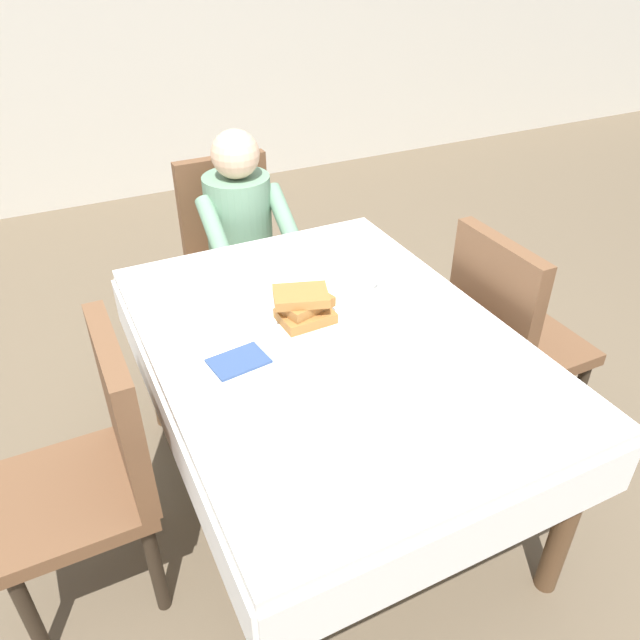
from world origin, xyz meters
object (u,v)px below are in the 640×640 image
at_px(dining_table_main, 330,358).
at_px(chair_right_side, 507,329).
at_px(diner_person, 242,230).
at_px(cup_coffee, 362,283).
at_px(breakfast_stack, 304,306).
at_px(knife_right_of_plate, 357,312).
at_px(chair_left_side, 97,461).
at_px(syrup_pitcher, 224,308).
at_px(spoon_near_edge, 357,383).
at_px(chair_diner, 233,243).
at_px(fork_left_of_plate, 253,341).
at_px(plate_breakfast, 304,322).

relative_size(dining_table_main, chair_right_side, 1.64).
bearing_deg(chair_right_side, diner_person, -145.19).
bearing_deg(dining_table_main, cup_coffee, 40.49).
distance_m(breakfast_stack, knife_right_of_plate, 0.20).
xyz_separation_m(chair_left_side, breakfast_stack, (0.73, 0.11, 0.28)).
bearing_deg(breakfast_stack, dining_table_main, -67.76).
relative_size(dining_table_main, syrup_pitcher, 19.05).
bearing_deg(breakfast_stack, spoon_near_edge, -89.65).
height_order(chair_diner, syrup_pitcher, chair_diner).
bearing_deg(knife_right_of_plate, dining_table_main, 119.59).
xyz_separation_m(chair_diner, breakfast_stack, (-0.11, -1.06, 0.28)).
xyz_separation_m(chair_left_side, cup_coffee, (0.99, 0.19, 0.25)).
height_order(dining_table_main, knife_right_of_plate, knife_right_of_plate).
height_order(dining_table_main, breakfast_stack, breakfast_stack).
xyz_separation_m(breakfast_stack, syrup_pitcher, (-0.23, 0.14, -0.03)).
relative_size(cup_coffee, knife_right_of_plate, 0.57).
xyz_separation_m(chair_right_side, breakfast_stack, (-0.81, 0.11, 0.28)).
bearing_deg(chair_left_side, cup_coffee, -79.33).
xyz_separation_m(chair_right_side, syrup_pitcher, (-1.04, 0.25, 0.25)).
bearing_deg(dining_table_main, syrup_pitcher, 137.38).
xyz_separation_m(chair_right_side, spoon_near_edge, (-0.81, -0.25, 0.21)).
relative_size(dining_table_main, spoon_near_edge, 10.16).
height_order(dining_table_main, chair_right_side, chair_right_side).
xyz_separation_m(cup_coffee, syrup_pitcher, (-0.49, 0.06, -0.01)).
height_order(chair_right_side, chair_left_side, same).
height_order(chair_diner, knife_right_of_plate, chair_diner).
distance_m(diner_person, fork_left_of_plate, 0.98).
xyz_separation_m(plate_breakfast, breakfast_stack, (0.00, 0.01, 0.06)).
bearing_deg(fork_left_of_plate, diner_person, -18.23).
xyz_separation_m(breakfast_stack, cup_coffee, (0.26, 0.08, -0.02)).
height_order(chair_right_side, cup_coffee, chair_right_side).
distance_m(diner_person, chair_left_side, 1.32).
height_order(plate_breakfast, cup_coffee, cup_coffee).
distance_m(chair_diner, chair_left_side, 1.44).
bearing_deg(syrup_pitcher, breakfast_stack, -32.06).
xyz_separation_m(chair_diner, diner_person, (-0.00, -0.16, 0.14)).
xyz_separation_m(dining_table_main, spoon_near_edge, (-0.04, -0.25, 0.09)).
bearing_deg(chair_left_side, spoon_near_edge, -108.86).
bearing_deg(syrup_pitcher, chair_right_side, -13.48).
bearing_deg(spoon_near_edge, chair_right_side, 9.06).
distance_m(cup_coffee, syrup_pitcher, 0.49).
bearing_deg(chair_right_side, syrup_pitcher, -103.48).
distance_m(dining_table_main, breakfast_stack, 0.19).
xyz_separation_m(chair_left_side, syrup_pitcher, (0.50, 0.25, 0.25)).
relative_size(dining_table_main, chair_diner, 1.64).
relative_size(diner_person, syrup_pitcher, 14.00).
xyz_separation_m(chair_left_side, knife_right_of_plate, (0.91, 0.08, 0.21)).
xyz_separation_m(dining_table_main, chair_right_side, (0.77, 0.00, -0.12)).
relative_size(plate_breakfast, syrup_pitcher, 3.50).
distance_m(plate_breakfast, cup_coffee, 0.28).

